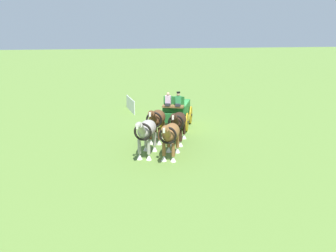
# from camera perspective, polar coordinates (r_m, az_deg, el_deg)

# --- Properties ---
(ground_plane) EXTENTS (220.00, 220.00, 0.00)m
(ground_plane) POSITION_cam_1_polar(r_m,az_deg,el_deg) (24.82, 1.43, -0.08)
(ground_plane) COLOR olive
(show_wagon) EXTENTS (5.58, 2.91, 2.76)m
(show_wagon) POSITION_cam_1_polar(r_m,az_deg,el_deg) (24.37, 1.39, 2.55)
(show_wagon) COLOR #236B2D
(show_wagon) RESTS_ON ground
(draft_horse_rear_near) EXTENTS (3.09, 1.65, 2.18)m
(draft_horse_rear_near) POSITION_cam_1_polar(r_m,az_deg,el_deg) (20.88, 1.64, 0.71)
(draft_horse_rear_near) COLOR #331E14
(draft_horse_rear_near) RESTS_ON ground
(draft_horse_rear_off) EXTENTS (2.87, 1.59, 2.27)m
(draft_horse_rear_off) POSITION_cam_1_polar(r_m,az_deg,el_deg) (21.10, -1.85, 1.05)
(draft_horse_rear_off) COLOR brown
(draft_horse_rear_off) RESTS_ON ground
(draft_horse_lead_near) EXTENTS (2.96, 1.60, 2.17)m
(draft_horse_lead_near) POSITION_cam_1_polar(r_m,az_deg,el_deg) (18.41, 0.40, -1.33)
(draft_horse_lead_near) COLOR brown
(draft_horse_lead_near) RESTS_ON ground
(draft_horse_lead_off) EXTENTS (2.96, 1.61, 2.29)m
(draft_horse_lead_off) POSITION_cam_1_polar(r_m,az_deg,el_deg) (18.65, -3.53, -0.81)
(draft_horse_lead_off) COLOR #9E998E
(draft_horse_lead_off) RESTS_ON ground
(sponsor_banner) EXTENTS (3.19, 0.43, 1.10)m
(sponsor_banner) POSITION_cam_1_polar(r_m,az_deg,el_deg) (29.69, -6.10, 3.48)
(sponsor_banner) COLOR silver
(sponsor_banner) RESTS_ON ground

